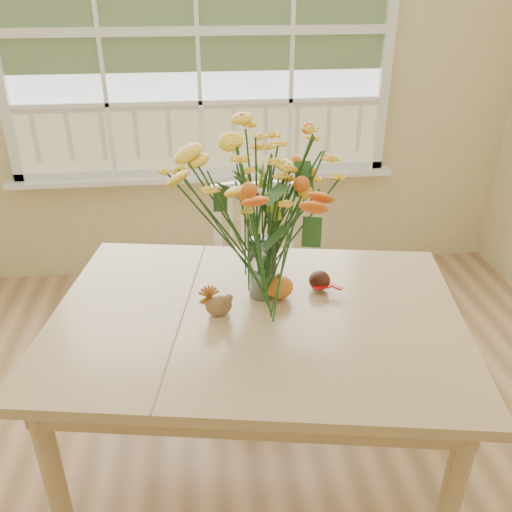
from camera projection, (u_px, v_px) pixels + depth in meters
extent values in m
cube|color=#D0C485|center=(199.00, 67.00, 3.19)|extent=(4.00, 0.02, 2.70)
cube|color=silver|center=(197.00, 30.00, 3.08)|extent=(2.20, 0.00, 1.60)
cube|color=white|center=(204.00, 177.00, 3.44)|extent=(2.42, 0.12, 0.03)
cube|color=tan|center=(257.00, 318.00, 1.93)|extent=(1.60, 1.27, 0.04)
cube|color=tan|center=(257.00, 334.00, 1.96)|extent=(1.47, 1.13, 0.10)
cylinder|color=tan|center=(55.00, 483.00, 1.77)|extent=(0.07, 0.07, 0.74)
cylinder|color=tan|center=(127.00, 330.00, 2.52)|extent=(0.07, 0.07, 0.74)
cylinder|color=tan|center=(449.00, 504.00, 1.70)|extent=(0.07, 0.07, 0.74)
cylinder|color=tan|center=(402.00, 340.00, 2.45)|extent=(0.07, 0.07, 0.74)
cube|color=white|center=(257.00, 289.00, 2.72)|extent=(0.43, 0.42, 0.05)
cube|color=white|center=(254.00, 231.00, 2.75)|extent=(0.43, 0.05, 0.48)
cylinder|color=white|center=(227.00, 346.00, 2.68)|extent=(0.03, 0.03, 0.42)
cylinder|color=white|center=(225.00, 311.00, 2.95)|extent=(0.03, 0.03, 0.42)
cylinder|color=white|center=(293.00, 342.00, 2.70)|extent=(0.03, 0.03, 0.42)
cylinder|color=white|center=(284.00, 308.00, 2.98)|extent=(0.03, 0.03, 0.42)
cylinder|color=white|center=(263.00, 268.00, 1.98)|extent=(0.10, 0.10, 0.23)
ellipsoid|color=#C64F17|center=(279.00, 288.00, 2.00)|extent=(0.11, 0.11, 0.08)
cylinder|color=#CCB78C|center=(219.00, 316.00, 1.90)|extent=(0.07, 0.07, 0.01)
ellipsoid|color=brown|center=(219.00, 306.00, 1.88)|extent=(0.10, 0.08, 0.08)
ellipsoid|color=#38160F|center=(319.00, 281.00, 2.05)|extent=(0.08, 0.08, 0.07)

